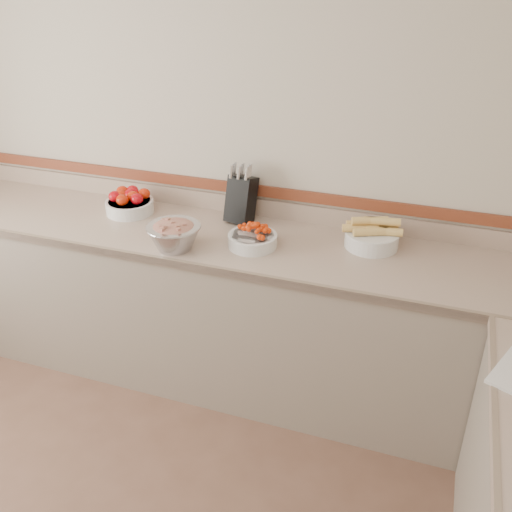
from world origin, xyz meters
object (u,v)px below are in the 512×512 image
(corn_bowl, at_px, (372,235))
(rhubarb_bowl, at_px, (174,234))
(cherry_tomato_bowl, at_px, (253,238))
(knife_block, at_px, (241,198))
(tomato_bowl, at_px, (129,202))

(corn_bowl, distance_m, rhubarb_bowl, 0.98)
(cherry_tomato_bowl, bearing_deg, rhubarb_bowl, -156.48)
(knife_block, relative_size, cherry_tomato_bowl, 1.33)
(knife_block, xyz_separation_m, corn_bowl, (0.72, -0.08, -0.07))
(knife_block, bearing_deg, rhubarb_bowl, -114.70)
(knife_block, height_order, tomato_bowl, knife_block)
(tomato_bowl, height_order, rhubarb_bowl, rhubarb_bowl)
(tomato_bowl, distance_m, corn_bowl, 1.36)
(tomato_bowl, distance_m, cherry_tomato_bowl, 0.81)
(knife_block, distance_m, tomato_bowl, 0.65)
(cherry_tomato_bowl, xyz_separation_m, rhubarb_bowl, (-0.35, -0.15, 0.03))
(tomato_bowl, bearing_deg, knife_block, 8.85)
(knife_block, height_order, cherry_tomato_bowl, knife_block)
(tomato_bowl, relative_size, corn_bowl, 0.91)
(knife_block, xyz_separation_m, tomato_bowl, (-0.63, -0.10, -0.07))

